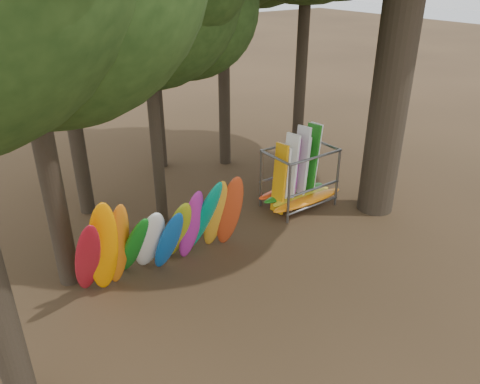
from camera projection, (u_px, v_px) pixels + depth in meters
ground at (267, 251)px, 14.27m from camera, size 120.00×120.00×0.00m
kayak_row at (165, 234)px, 12.66m from camera, size 5.09×2.12×3.21m
storage_rack at (299, 180)px, 16.53m from camera, size 3.11×1.59×2.91m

